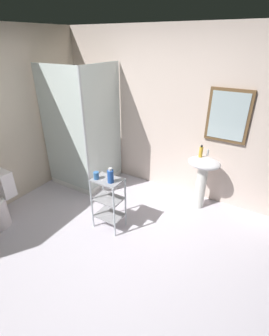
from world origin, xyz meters
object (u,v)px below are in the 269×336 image
(shower_stall, at_px, (86,158))
(hand_soap_bottle, at_px, (201,152))
(storage_cart, at_px, (108,200))
(shampoo_bottle_blue, at_px, (110,176))
(rinse_cup, at_px, (96,176))
(pedestal_sink, at_px, (203,173))

(shower_stall, bearing_deg, hand_soap_bottle, 9.79)
(storage_cart, relative_size, shampoo_bottle_blue, 3.80)
(shower_stall, bearing_deg, shampoo_bottle_blue, -35.69)
(shampoo_bottle_blue, distance_m, rinse_cup, 0.21)
(shower_stall, height_order, hand_soap_bottle, shower_stall)
(hand_soap_bottle, height_order, rinse_cup, hand_soap_bottle)
(pedestal_sink, height_order, shampoo_bottle_blue, shampoo_bottle_blue)
(shower_stall, height_order, rinse_cup, shower_stall)
(pedestal_sink, distance_m, shampoo_bottle_blue, 1.40)
(shower_stall, distance_m, hand_soap_bottle, 1.95)
(storage_cart, bearing_deg, pedestal_sink, 49.85)
(pedestal_sink, height_order, hand_soap_bottle, hand_soap_bottle)
(shampoo_bottle_blue, bearing_deg, hand_soap_bottle, 56.39)
(storage_cart, xyz_separation_m, shampoo_bottle_blue, (0.08, -0.03, 0.39))
(storage_cart, bearing_deg, shampoo_bottle_blue, -20.78)
(hand_soap_bottle, relative_size, shampoo_bottle_blue, 0.92)
(shower_stall, relative_size, hand_soap_bottle, 11.19)
(shower_stall, relative_size, storage_cart, 2.70)
(hand_soap_bottle, bearing_deg, shower_stall, -170.21)
(shampoo_bottle_blue, bearing_deg, storage_cart, 159.22)
(shower_stall, height_order, shampoo_bottle_blue, shower_stall)
(shower_stall, bearing_deg, storage_cart, -36.60)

